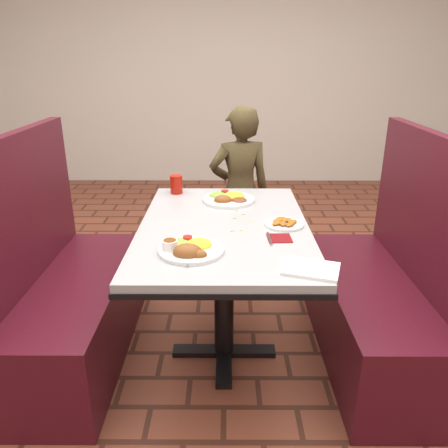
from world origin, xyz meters
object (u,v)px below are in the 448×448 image
(booth_bench_left, at_px, (69,300))
(near_dinner_plate, at_px, (190,246))
(booth_bench_right, at_px, (380,301))
(diner_person, at_px, (240,192))
(dining_table, at_px, (224,242))
(far_dinner_plate, at_px, (229,196))
(plantain_plate, at_px, (284,223))
(red_tumbler, at_px, (176,184))

(booth_bench_left, height_order, near_dinner_plate, booth_bench_left)
(booth_bench_right, xyz_separation_m, diner_person, (-0.69, 1.03, 0.27))
(dining_table, relative_size, booth_bench_right, 1.01)
(far_dinner_plate, bearing_deg, booth_bench_right, -24.70)
(dining_table, bearing_deg, far_dinner_plate, 86.11)
(far_dinner_plate, relative_size, plantain_plate, 1.53)
(dining_table, xyz_separation_m, plantain_plate, (0.29, -0.02, 0.11))
(near_dinner_plate, height_order, far_dinner_plate, near_dinner_plate)
(booth_bench_right, bearing_deg, plantain_plate, -178.20)
(dining_table, height_order, diner_person, diner_person)
(booth_bench_right, bearing_deg, diner_person, 123.76)
(near_dinner_plate, bearing_deg, diner_person, 79.73)
(booth_bench_left, bearing_deg, red_tumbler, 44.13)
(booth_bench_left, xyz_separation_m, diner_person, (0.91, 1.03, 0.27))
(red_tumbler, bearing_deg, booth_bench_right, -24.98)
(dining_table, height_order, red_tumbler, red_tumbler)
(dining_table, relative_size, near_dinner_plate, 4.48)
(diner_person, xyz_separation_m, plantain_plate, (0.18, -1.05, 0.16))
(far_dinner_plate, bearing_deg, plantain_plate, -54.98)
(dining_table, relative_size, red_tumbler, 11.37)
(booth_bench_left, distance_m, plantain_plate, 1.17)
(dining_table, bearing_deg, plantain_plate, -3.24)
(dining_table, bearing_deg, diner_person, 84.07)
(booth_bench_right, xyz_separation_m, near_dinner_plate, (-0.94, -0.32, 0.45))
(far_dinner_plate, height_order, red_tumbler, red_tumbler)
(diner_person, distance_m, far_dinner_plate, 0.71)
(near_dinner_plate, bearing_deg, red_tumbler, 99.76)
(booth_bench_right, distance_m, diner_person, 1.27)
(dining_table, xyz_separation_m, booth_bench_left, (-0.80, 0.00, -0.32))
(booth_bench_left, relative_size, diner_person, 1.00)
(booth_bench_right, xyz_separation_m, red_tumbler, (-1.08, 0.50, 0.47))
(near_dinner_plate, distance_m, red_tumbler, 0.84)
(booth_bench_left, distance_m, booth_bench_right, 1.60)
(diner_person, bearing_deg, dining_table, 72.05)
(diner_person, relative_size, red_tumbler, 11.23)
(diner_person, bearing_deg, far_dinner_plate, 70.98)
(far_dinner_plate, xyz_separation_m, red_tumbler, (-0.30, 0.15, 0.03))
(diner_person, bearing_deg, plantain_plate, 87.59)
(red_tumbler, bearing_deg, dining_table, -60.86)
(plantain_plate, height_order, red_tumbler, red_tumbler)
(near_dinner_plate, relative_size, plantain_plate, 1.46)
(booth_bench_left, bearing_deg, plantain_plate, -0.85)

